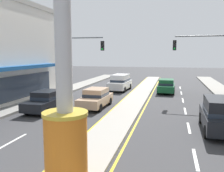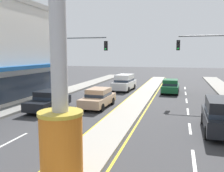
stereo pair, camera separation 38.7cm
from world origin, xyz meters
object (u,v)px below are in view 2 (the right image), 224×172
Objects in this scene: sedan_near_right_lane at (49,100)px; traffic_light_left_side at (79,55)px; district_sign at (59,70)px; sedan_near_left_lane at (170,86)px; sedan_mid_left_lane at (98,98)px; suv_far_right_lane at (223,115)px; suv_far_left_oncoming at (124,82)px; traffic_light_right_side at (211,55)px.

traffic_light_left_side is at bearing 92.45° from sedan_near_right_lane.
district_sign reaches higher than sedan_near_left_lane.
traffic_light_left_side reaches higher than sedan_mid_left_lane.
sedan_mid_left_lane is (-8.64, 4.29, -0.20)m from suv_far_right_lane.
traffic_light_left_side is 1.43× the size of sedan_mid_left_lane.
district_sign is 9.77m from suv_far_right_lane.
sedan_near_left_lane is at bearing 25.84° from traffic_light_left_side.
sedan_mid_left_lane is 9.47m from suv_far_left_oncoming.
sedan_near_right_lane and sedan_near_left_lane have the same top height.
suv_far_right_lane is at bearing -91.79° from traffic_light_right_side.
district_sign is 17.31m from traffic_light_left_side.
traffic_light_right_side reaches higher than sedan_mid_left_lane.
sedan_near_right_lane is 0.93× the size of suv_far_right_lane.
suv_far_left_oncoming is (0.00, 9.46, 0.20)m from sedan_mid_left_lane.
sedan_near_left_lane is at bearing 82.56° from district_sign.
traffic_light_right_side is at bearing 88.21° from suv_far_right_lane.
suv_far_right_lane is (-0.29, -9.19, -3.26)m from traffic_light_right_side.
district_sign is at bearing -76.92° from sedan_mid_left_lane.
suv_far_right_lane and suv_far_left_oncoming have the same top height.
traffic_light_left_side is 1.43× the size of sedan_near_left_lane.
traffic_light_right_side reaches higher than sedan_near_right_lane.
traffic_light_left_side is 1.32× the size of suv_far_left_oncoming.
traffic_light_left_side is 6.84m from suv_far_left_oncoming.
sedan_near_left_lane is at bearing 103.97° from suv_far_right_lane.
traffic_light_right_side is 10.75m from sedan_mid_left_lane.
traffic_light_right_side is (6.26, 16.39, 0.44)m from district_sign.
suv_far_right_lane reaches higher than sedan_near_right_lane.
traffic_light_left_side and traffic_light_right_side have the same top height.
district_sign reaches higher than suv_far_left_oncoming.
traffic_light_right_side is (12.51, 0.25, 0.00)m from traffic_light_left_side.
suv_far_right_lane is at bearing -26.39° from sedan_mid_left_lane.
district_sign is at bearing -68.81° from traffic_light_left_side.
traffic_light_right_side reaches higher than suv_far_right_lane.
district_sign reaches higher than sedan_near_right_lane.
suv_far_right_lane is at bearing 50.34° from district_sign.
district_sign is 1.77× the size of suv_far_right_lane.
sedan_mid_left_lane is (-5.34, -8.97, 0.00)m from sedan_near_left_lane.
suv_far_left_oncoming is at bearing 73.96° from sedan_near_right_lane.
district_sign is 1.88× the size of sedan_mid_left_lane.
suv_far_right_lane is at bearing -57.87° from suv_far_left_oncoming.
sedan_near_right_lane is at bearing -128.17° from sedan_near_left_lane.
suv_far_right_lane is 13.66m from sedan_near_left_lane.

